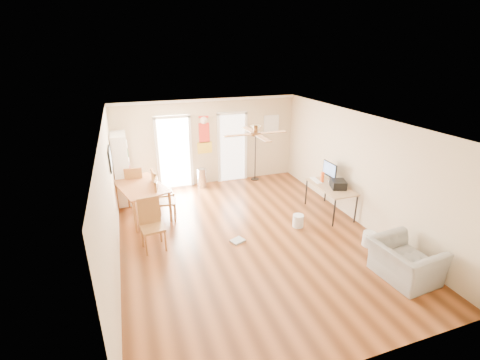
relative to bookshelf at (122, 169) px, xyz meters
name	(u,v)px	position (x,y,z in m)	size (l,w,h in m)	color
floor	(249,237)	(2.54, -2.90, -0.95)	(7.00, 7.00, 0.00)	brown
ceiling	(250,122)	(2.54, -2.90, 1.65)	(5.50, 7.00, 0.00)	silver
wall_back	(208,142)	(2.54, 0.60, 0.35)	(5.50, 0.04, 2.60)	beige
wall_front	(354,288)	(2.54, -6.40, 0.35)	(5.50, 0.04, 2.60)	beige
wall_left	(111,202)	(-0.21, -2.90, 0.35)	(0.04, 7.00, 2.60)	beige
wall_right	(358,169)	(5.29, -2.90, 0.35)	(0.04, 7.00, 2.60)	beige
crown_molding	(250,124)	(2.54, -2.90, 1.61)	(5.50, 7.00, 0.08)	white
kitchen_doorway	(174,154)	(1.49, 0.59, 0.10)	(0.90, 0.10, 2.10)	white
bathroom_doorway	(232,148)	(3.29, 0.59, 0.10)	(0.80, 0.10, 2.10)	white
wall_decal	(204,135)	(2.41, 0.58, 0.60)	(0.46, 0.03, 1.10)	red
ac_grille	(271,125)	(4.59, 0.57, 0.75)	(0.50, 0.04, 0.60)	white
framed_poster	(110,159)	(-0.19, -1.50, 0.75)	(0.04, 0.66, 0.48)	black
ceiling_fan	(256,134)	(2.54, -3.20, 1.48)	(1.24, 1.24, 0.20)	#593819
bookshelf	(122,169)	(0.00, 0.00, 0.00)	(0.38, 0.86, 1.90)	white
dining_table	(142,200)	(0.39, -1.01, -0.55)	(0.97, 1.62, 0.81)	#94552F
dining_chair_right_a	(163,191)	(0.94, -0.94, -0.40)	(0.46, 0.46, 1.11)	olive
dining_chair_right_b	(166,199)	(0.94, -1.44, -0.42)	(0.44, 0.44, 1.06)	#935B2F
dining_chair_near	(152,226)	(0.49, -2.68, -0.40)	(0.45, 0.45, 1.10)	olive
dining_chair_far	(135,185)	(0.27, -0.28, -0.41)	(0.44, 0.44, 1.08)	#965E30
trash_can	(202,178)	(2.22, 0.29, -0.66)	(0.27, 0.27, 0.59)	#B4B4B7
torchiere_lamp	(255,153)	(3.97, 0.35, -0.07)	(0.33, 0.33, 1.75)	black
computer_desk	(330,200)	(4.90, -2.46, -0.58)	(0.69, 1.38, 0.74)	tan
imac	(330,172)	(5.01, -2.17, 0.05)	(0.08, 0.56, 0.52)	black
keyboard	(316,180)	(4.74, -2.01, -0.21)	(0.14, 0.44, 0.02)	white
printer	(338,184)	(4.99, -2.61, -0.11)	(0.33, 0.39, 0.20)	black
orange_bottle	(322,177)	(4.84, -2.13, -0.08)	(0.09, 0.09, 0.27)	#F25215
wastebasket_a	(298,221)	(3.81, -2.84, -0.80)	(0.26, 0.26, 0.30)	silver
wastebasket_b	(369,239)	(4.84, -4.07, -0.79)	(0.27, 0.27, 0.31)	silver
floor_cloth	(238,241)	(2.24, -3.00, -0.93)	(0.29, 0.23, 0.04)	gray
armchair	(404,261)	(4.69, -5.17, -0.60)	(1.08, 0.95, 0.70)	gray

